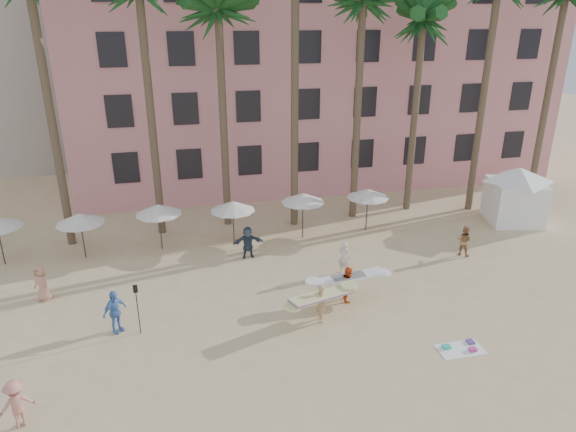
# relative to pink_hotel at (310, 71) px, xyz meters

# --- Properties ---
(ground) EXTENTS (120.00, 120.00, 0.00)m
(ground) POSITION_rel_pink_hotel_xyz_m (-7.00, -26.00, -8.00)
(ground) COLOR #D1B789
(ground) RESTS_ON ground
(pink_hotel) EXTENTS (35.00, 14.00, 16.00)m
(pink_hotel) POSITION_rel_pink_hotel_xyz_m (0.00, 0.00, 0.00)
(pink_hotel) COLOR #DA8488
(pink_hotel) RESTS_ON ground
(umbrella_row) EXTENTS (22.50, 2.70, 2.73)m
(umbrella_row) POSITION_rel_pink_hotel_xyz_m (-10.00, -13.50, -5.67)
(umbrella_row) COLOR #332B23
(umbrella_row) RESTS_ON ground
(cabana) EXTENTS (5.46, 5.46, 3.50)m
(cabana) POSITION_rel_pink_hotel_xyz_m (9.46, -14.10, -5.93)
(cabana) COLOR white
(cabana) RESTS_ON ground
(beach_towel) EXTENTS (1.80, 1.00, 0.14)m
(beach_towel) POSITION_rel_pink_hotel_xyz_m (-0.63, -25.40, -7.97)
(beach_towel) COLOR white
(beach_towel) RESTS_ON ground
(carrier_yellow) EXTENTS (3.05, 1.81, 1.72)m
(carrier_yellow) POSITION_rel_pink_hotel_xyz_m (-5.39, -22.25, -7.02)
(carrier_yellow) COLOR tan
(carrier_yellow) RESTS_ON ground
(carrier_white) EXTENTS (3.32, 0.88, 1.63)m
(carrier_white) POSITION_rel_pink_hotel_xyz_m (-3.73, -20.85, -7.11)
(carrier_white) COLOR #E24917
(carrier_white) RESTS_ON ground
(beachgoers) EXTENTS (22.10, 11.14, 1.88)m
(beachgoers) POSITION_rel_pink_hotel_xyz_m (-9.67, -19.44, -7.13)
(beachgoers) COLOR #2D3C4F
(beachgoers) RESTS_ON ground
(paddle) EXTENTS (0.18, 0.04, 2.23)m
(paddle) POSITION_rel_pink_hotel_xyz_m (-12.87, -21.48, -6.59)
(paddle) COLOR black
(paddle) RESTS_ON ground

